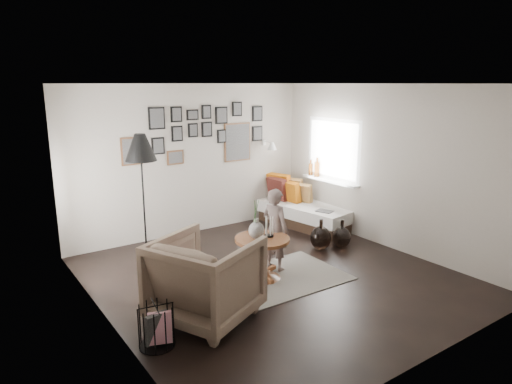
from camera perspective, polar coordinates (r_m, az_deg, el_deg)
ground at (r=6.42m, az=2.23°, el=-10.53°), size 4.80×4.80×0.00m
wall_back at (r=8.01m, az=-8.13°, el=3.94°), size 4.50×0.00×4.50m
wall_front at (r=4.41m, az=21.65°, el=-4.76°), size 4.50×0.00×4.50m
wall_left at (r=5.01m, az=-18.61°, el=-2.39°), size 0.00×4.80×4.80m
wall_right at (r=7.56m, az=16.07°, el=2.98°), size 0.00×4.80×4.80m
ceiling at (r=5.86m, az=2.47°, el=13.38°), size 4.80×4.80×0.00m
door_left at (r=6.20m, az=-21.51°, el=-2.04°), size 0.00×2.14×2.14m
window_right at (r=8.47m, az=8.55°, el=1.91°), size 0.15×1.32×1.30m
gallery_wall at (r=8.07m, az=-6.35°, el=7.24°), size 2.74×0.03×1.08m
wall_sconce at (r=8.57m, az=1.96°, el=5.79°), size 0.18×0.36×0.16m
rug at (r=6.37m, az=2.94°, el=-10.65°), size 1.79×1.28×0.01m
pedestal_table at (r=6.27m, az=0.77°, el=-8.45°), size 0.74×0.74×0.58m
vase at (r=6.08m, az=0.06°, el=-4.40°), size 0.21×0.21×0.53m
candles at (r=6.18m, az=1.62°, el=-4.39°), size 0.13×0.13×0.27m
daybed at (r=8.61m, az=5.87°, el=-2.27°), size 1.08×1.95×0.90m
magazine_on_daybed at (r=8.09m, az=8.57°, el=-2.38°), size 0.28×0.33×0.01m
armchair at (r=5.20m, az=-6.30°, el=-10.75°), size 1.39×1.37×0.96m
armchair_cushion at (r=5.26m, az=-6.28°, el=-10.49°), size 0.57×0.58×0.20m
floor_lamp at (r=6.65m, az=-14.21°, el=4.81°), size 0.45×0.45×1.92m
magazine_basket at (r=4.90m, az=-12.32°, el=-16.06°), size 0.41×0.41×0.44m
demijohn_large at (r=7.40m, az=8.08°, el=-5.69°), size 0.34×0.34×0.51m
demijohn_small at (r=7.56m, az=10.65°, el=-5.55°), size 0.30×0.30×0.46m
child at (r=6.46m, az=2.43°, el=-4.71°), size 0.38×0.49×1.19m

